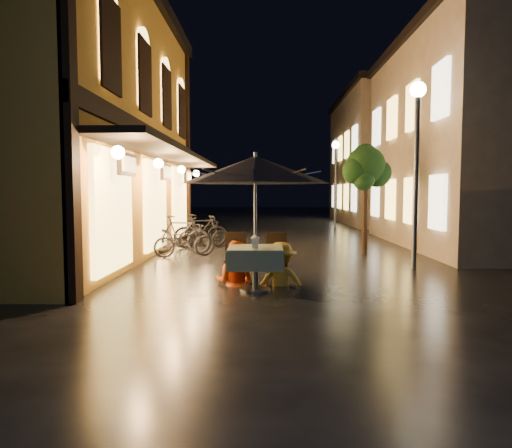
{
  "coord_description": "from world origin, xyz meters",
  "views": [
    {
      "loc": [
        -0.41,
        -8.47,
        1.76
      ],
      "look_at": [
        -0.6,
        0.19,
        1.15
      ],
      "focal_mm": 32.0,
      "sensor_mm": 36.0,
      "label": 1
    }
  ],
  "objects_px": {
    "patio_umbrella": "(255,170)",
    "person_orange": "(235,242)",
    "streetlamp_near": "(417,141)",
    "table_lantern": "(255,240)",
    "cafe_table": "(255,258)",
    "person_yellow": "(281,243)",
    "bicycle_0": "(184,241)"
  },
  "relations": [
    {
      "from": "person_orange",
      "to": "person_yellow",
      "type": "bearing_deg",
      "value": -170.41
    },
    {
      "from": "streetlamp_near",
      "to": "person_yellow",
      "type": "relative_size",
      "value": 2.67
    },
    {
      "from": "bicycle_0",
      "to": "cafe_table",
      "type": "bearing_deg",
      "value": -175.76
    },
    {
      "from": "streetlamp_near",
      "to": "person_orange",
      "type": "bearing_deg",
      "value": -155.33
    },
    {
      "from": "cafe_table",
      "to": "table_lantern",
      "type": "bearing_deg",
      "value": -90.0
    },
    {
      "from": "table_lantern",
      "to": "bicycle_0",
      "type": "height_order",
      "value": "table_lantern"
    },
    {
      "from": "person_orange",
      "to": "bicycle_0",
      "type": "bearing_deg",
      "value": -53.08
    },
    {
      "from": "bicycle_0",
      "to": "streetlamp_near",
      "type": "bearing_deg",
      "value": -129.02
    },
    {
      "from": "streetlamp_near",
      "to": "bicycle_0",
      "type": "relative_size",
      "value": 2.54
    },
    {
      "from": "table_lantern",
      "to": "person_yellow",
      "type": "distance_m",
      "value": 0.86
    },
    {
      "from": "person_yellow",
      "to": "person_orange",
      "type": "bearing_deg",
      "value": -1.99
    },
    {
      "from": "cafe_table",
      "to": "person_yellow",
      "type": "bearing_deg",
      "value": 47.82
    },
    {
      "from": "table_lantern",
      "to": "bicycle_0",
      "type": "relative_size",
      "value": 0.15
    },
    {
      "from": "streetlamp_near",
      "to": "cafe_table",
      "type": "bearing_deg",
      "value": -146.16
    },
    {
      "from": "person_orange",
      "to": "person_yellow",
      "type": "height_order",
      "value": "person_orange"
    },
    {
      "from": "cafe_table",
      "to": "table_lantern",
      "type": "height_order",
      "value": "table_lantern"
    },
    {
      "from": "cafe_table",
      "to": "patio_umbrella",
      "type": "relative_size",
      "value": 0.37
    },
    {
      "from": "streetlamp_near",
      "to": "bicycle_0",
      "type": "xyz_separation_m",
      "value": [
        -5.61,
        1.77,
        -2.48
      ]
    },
    {
      "from": "streetlamp_near",
      "to": "patio_umbrella",
      "type": "height_order",
      "value": "streetlamp_near"
    },
    {
      "from": "patio_umbrella",
      "to": "table_lantern",
      "type": "xyz_separation_m",
      "value": [
        -0.0,
        -0.19,
        -1.23
      ]
    },
    {
      "from": "patio_umbrella",
      "to": "bicycle_0",
      "type": "height_order",
      "value": "patio_umbrella"
    },
    {
      "from": "patio_umbrella",
      "to": "person_orange",
      "type": "relative_size",
      "value": 1.62
    },
    {
      "from": "streetlamp_near",
      "to": "table_lantern",
      "type": "bearing_deg",
      "value": -144.12
    },
    {
      "from": "cafe_table",
      "to": "patio_umbrella",
      "type": "height_order",
      "value": "patio_umbrella"
    },
    {
      "from": "person_orange",
      "to": "person_yellow",
      "type": "xyz_separation_m",
      "value": [
        0.88,
        -0.05,
        -0.02
      ]
    },
    {
      "from": "streetlamp_near",
      "to": "patio_umbrella",
      "type": "bearing_deg",
      "value": -146.16
    },
    {
      "from": "person_yellow",
      "to": "table_lantern",
      "type": "bearing_deg",
      "value": 57.75
    },
    {
      "from": "cafe_table",
      "to": "bicycle_0",
      "type": "distance_m",
      "value": 4.65
    },
    {
      "from": "table_lantern",
      "to": "cafe_table",
      "type": "bearing_deg",
      "value": 90.0
    },
    {
      "from": "streetlamp_near",
      "to": "cafe_table",
      "type": "relative_size",
      "value": 4.27
    },
    {
      "from": "streetlamp_near",
      "to": "person_yellow",
      "type": "height_order",
      "value": "streetlamp_near"
    },
    {
      "from": "streetlamp_near",
      "to": "table_lantern",
      "type": "relative_size",
      "value": 16.92
    }
  ]
}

